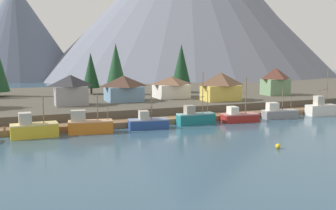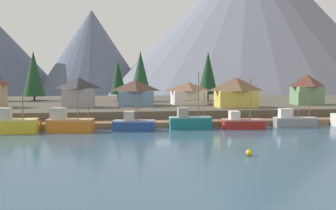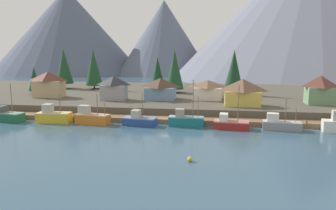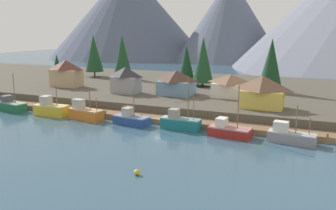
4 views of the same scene
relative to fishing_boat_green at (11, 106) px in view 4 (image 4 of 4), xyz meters
The scene contains 24 objects.
ground_plane 40.81m from the fishing_boat_green, 32.71° to the left, with size 400.00×400.00×1.00m, color #335166.
dock 34.55m from the fishing_boat_green, ahead, with size 80.00×4.00×1.60m.
shoreline_bank 48.32m from the fishing_boat_green, 44.77° to the left, with size 400.00×56.00×2.50m, color #4C473D.
mountain_west_peak 166.67m from the fishing_boat_green, 110.40° to the left, with size 101.77×101.77×56.91m, color #4C566B.
mountain_central_peak 149.10m from the fishing_boat_green, 85.49° to the left, with size 61.17×61.17×46.69m, color slate.
fishing_boat_green is the anchor object (origin of this frame).
fishing_boat_yellow 10.49m from the fishing_boat_green, ahead, with size 7.12×3.13×6.36m.
fishing_boat_orange 19.07m from the fishing_boat_green, ahead, with size 7.41×3.63×6.33m.
fishing_boat_blue 29.21m from the fishing_boat_green, ahead, with size 6.98×3.47×6.68m.
fishing_boat_teal 38.65m from the fishing_boat_green, ahead, with size 7.01×2.31×9.44m.
fishing_boat_red 47.52m from the fishing_boat_green, ahead, with size 6.95×3.66×8.57m.
fishing_boat_grey 57.01m from the fishing_boat_green, ahead, with size 7.33×3.18×6.08m.
house_tan 19.81m from the fishing_boat_green, 91.36° to the left, with size 8.16×4.63×6.97m.
house_blue 36.43m from the fishing_boat_green, 32.78° to the left, with size 7.84×6.81×5.58m.
house_grey 25.57m from the fishing_boat_green, 41.95° to the left, with size 6.62×4.21×6.14m.
house_yellow 52.45m from the fishing_boat_green, 13.99° to the left, with size 8.38×5.11×6.20m.
house_white 47.92m from the fishing_boat_green, 27.01° to the left, with size 7.65×6.85×5.03m.
conifer_near_left 59.77m from the fishing_boat_green, 32.76° to the left, with size 5.19×5.19×12.77m.
conifer_near_right 40.74m from the fishing_boat_green, 83.31° to the left, with size 5.59×5.59×13.09m.
conifer_mid_left 47.27m from the fishing_boat_green, 45.92° to the left, with size 5.52×5.52×12.89m.
conifer_mid_right 25.88m from the fishing_boat_green, 107.21° to the left, with size 3.47×3.47×7.95m.
conifer_back_left 40.42m from the fishing_boat_green, 97.91° to the left, with size 5.73×5.73×13.15m.
conifer_back_right 45.82m from the fishing_boat_green, 53.90° to the left, with size 4.26×4.26×10.58m.
channel_buoy 45.72m from the fishing_boat_green, 25.94° to the right, with size 0.70×0.70×0.70m, color gold.
Camera 4 is at (25.88, -57.23, 17.07)m, focal length 37.84 mm.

